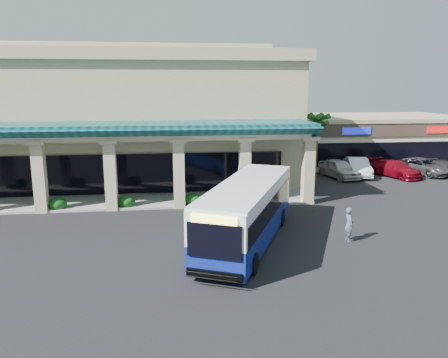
{
  "coord_description": "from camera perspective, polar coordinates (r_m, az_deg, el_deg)",
  "views": [
    {
      "loc": [
        -3.55,
        -23.79,
        8.08
      ],
      "look_at": [
        -0.1,
        3.88,
        2.2
      ],
      "focal_mm": 35.0,
      "sensor_mm": 36.0,
      "label": 1
    }
  ],
  "objects": [
    {
      "name": "main_building",
      "position": [
        40.11,
        -13.61,
        8.14
      ],
      "size": [
        30.8,
        14.8,
        11.35
      ],
      "primitive_type": null,
      "color": "tan",
      "rests_on": "ground"
    },
    {
      "name": "arcade",
      "position": [
        31.35,
        -15.18,
        1.89
      ],
      "size": [
        30.0,
        6.2,
        5.7
      ],
      "primitive_type": null,
      "color": "#0B4045",
      "rests_on": "ground"
    },
    {
      "name": "strip_mall",
      "position": [
        52.73,
        17.14,
        5.25
      ],
      "size": [
        22.5,
        12.5,
        4.9
      ],
      "primitive_type": null,
      "color": "beige",
      "rests_on": "ground"
    },
    {
      "name": "car_silver",
      "position": [
        40.96,
        14.79,
        1.33
      ],
      "size": [
        2.87,
        5.22,
        1.68
      ],
      "primitive_type": "imported",
      "rotation": [
        0.0,
        0.0,
        0.19
      ],
      "color": "silver",
      "rests_on": "ground"
    },
    {
      "name": "pedestrian",
      "position": [
        24.26,
        15.99,
        -5.72
      ],
      "size": [
        0.46,
        0.68,
        1.85
      ],
      "primitive_type": "imported",
      "rotation": [
        0.0,
        0.0,
        1.59
      ],
      "color": "#4D5574",
      "rests_on": "ground"
    },
    {
      "name": "car_white",
      "position": [
        42.2,
        17.03,
        1.51
      ],
      "size": [
        2.79,
        5.37,
        1.68
      ],
      "primitive_type": "imported",
      "rotation": [
        0.0,
        0.0,
        -0.21
      ],
      "color": "white",
      "rests_on": "ground"
    },
    {
      "name": "transit_bus",
      "position": [
        22.93,
        3.12,
        -4.45
      ],
      "size": [
        7.27,
        11.74,
        3.26
      ],
      "primitive_type": null,
      "rotation": [
        0.0,
        0.0,
        -0.42
      ],
      "color": "navy",
      "rests_on": "ground"
    },
    {
      "name": "car_red",
      "position": [
        43.04,
        21.42,
        1.28
      ],
      "size": [
        3.8,
        5.62,
        1.51
      ],
      "primitive_type": "imported",
      "rotation": [
        0.0,
        0.0,
        0.36
      ],
      "color": "maroon",
      "rests_on": "ground"
    },
    {
      "name": "ground",
      "position": [
        25.38,
        1.31,
        -6.66
      ],
      "size": [
        110.0,
        110.0,
        0.0
      ],
      "primitive_type": "plane",
      "color": "black"
    },
    {
      "name": "palm_0",
      "position": [
        37.13,
        11.92,
        4.25
      ],
      "size": [
        2.4,
        2.4,
        6.6
      ],
      "primitive_type": null,
      "color": "#194813",
      "rests_on": "ground"
    },
    {
      "name": "palm_1",
      "position": [
        40.31,
        11.87,
        4.27
      ],
      "size": [
        2.4,
        2.4,
        5.8
      ],
      "primitive_type": null,
      "color": "#194813",
      "rests_on": "ground"
    },
    {
      "name": "car_gray",
      "position": [
        45.16,
        24.53,
        1.51
      ],
      "size": [
        4.43,
        6.07,
        1.53
      ],
      "primitive_type": "imported",
      "rotation": [
        0.0,
        0.0,
        0.38
      ],
      "color": "#46474C",
      "rests_on": "ground"
    },
    {
      "name": "broadleaf_tree",
      "position": [
        44.56,
        7.33,
        4.49
      ],
      "size": [
        2.6,
        2.6,
        4.81
      ],
      "primitive_type": null,
      "color": "#0F4210",
      "rests_on": "ground"
    },
    {
      "name": "car_extra",
      "position": [
        45.65,
        27.2,
        1.23
      ],
      "size": [
        2.85,
        4.87,
        1.33
      ],
      "primitive_type": "imported",
      "rotation": [
        0.0,
        0.0,
        0.23
      ],
      "color": "#2E2F32",
      "rests_on": "ground"
    }
  ]
}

